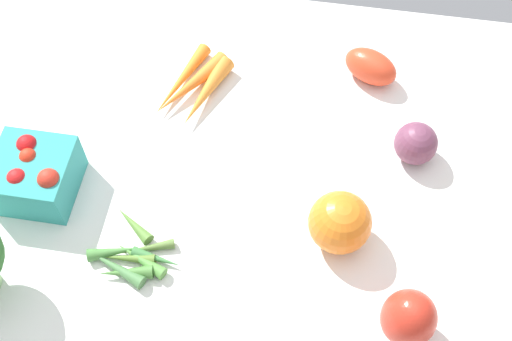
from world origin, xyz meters
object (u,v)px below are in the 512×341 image
object	(u,v)px
okra_pile	(130,256)
berry_basket	(35,175)
carrot_bunch	(194,86)
heirloom_tomato_orange	(340,223)
bell_pepper_red	(408,318)
roma_tomato	(371,67)
red_onion_near_basket	(416,143)

from	to	relation	value
okra_pile	berry_basket	xyz separation A→B (cm)	(15.78, -8.93, 2.93)
carrot_bunch	berry_basket	distance (cm)	28.23
carrot_bunch	okra_pile	bearing A→B (deg)	84.87
heirloom_tomato_orange	berry_basket	xyz separation A→B (cm)	(43.51, -1.09, -0.53)
carrot_bunch	okra_pile	distance (cm)	30.25
bell_pepper_red	berry_basket	size ratio (longest dim) A/B	0.83
carrot_bunch	roma_tomato	bearing A→B (deg)	-164.79
okra_pile	red_onion_near_basket	bearing A→B (deg)	-148.28
heirloom_tomato_orange	berry_basket	world-z (taller)	heirloom_tomato_orange
bell_pepper_red	heirloom_tomato_orange	bearing A→B (deg)	-51.48
carrot_bunch	bell_pepper_red	size ratio (longest dim) A/B	1.87
roma_tomato	okra_pile	world-z (taller)	roma_tomato
heirloom_tomato_orange	bell_pepper_red	size ratio (longest dim) A/B	0.96
red_onion_near_basket	okra_pile	bearing A→B (deg)	31.72
roma_tomato	carrot_bunch	bearing A→B (deg)	41.37
bell_pepper_red	berry_basket	distance (cm)	54.72
carrot_bunch	berry_basket	size ratio (longest dim) A/B	1.55
bell_pepper_red	carrot_bunch	bearing A→B (deg)	-44.78
carrot_bunch	red_onion_near_basket	size ratio (longest dim) A/B	2.63
bell_pepper_red	okra_pile	xyz separation A→B (cm)	(37.33, -4.23, -3.62)
berry_basket	heirloom_tomato_orange	bearing A→B (deg)	178.56
bell_pepper_red	berry_basket	world-z (taller)	bell_pepper_red
carrot_bunch	roma_tomato	distance (cm)	28.51
heirloom_tomato_orange	roma_tomato	distance (cm)	29.92
heirloom_tomato_orange	okra_pile	world-z (taller)	heirloom_tomato_orange
carrot_bunch	red_onion_near_basket	world-z (taller)	red_onion_near_basket
red_onion_near_basket	berry_basket	xyz separation A→B (cm)	(53.48, 14.38, 0.60)
berry_basket	carrot_bunch	bearing A→B (deg)	-131.08
carrot_bunch	heirloom_tomato_orange	bearing A→B (deg)	138.31
roma_tomato	heirloom_tomato_orange	bearing A→B (deg)	111.43
roma_tomato	berry_basket	size ratio (longest dim) A/B	0.82
heirloom_tomato_orange	roma_tomato	size ratio (longest dim) A/B	0.97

